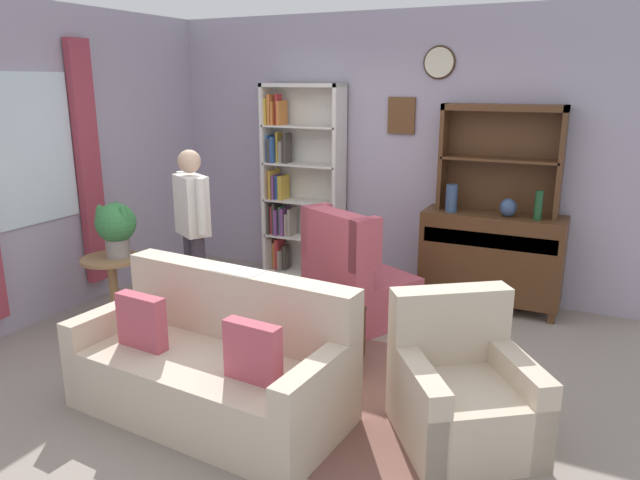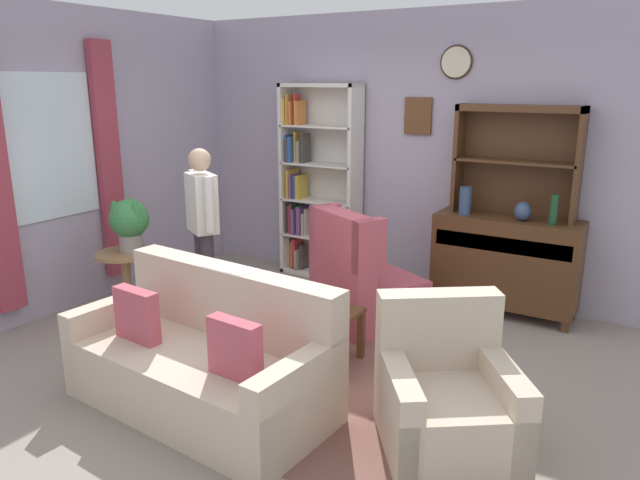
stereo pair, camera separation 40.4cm
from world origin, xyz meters
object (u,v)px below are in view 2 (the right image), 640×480
at_px(vase_round, 523,211).
at_px(book_stack, 316,310).
at_px(bottle_wine, 554,210).
at_px(person_reading, 203,222).
at_px(plant_stand, 127,277).
at_px(coffee_table, 306,316).
at_px(armchair_floral, 446,401).
at_px(wingback_chair, 361,283).
at_px(sideboard, 505,261).
at_px(potted_plant_large, 130,221).
at_px(vase_tall, 465,201).
at_px(couch_floral, 205,362).
at_px(sideboard_hutch, 518,146).
at_px(bookshelf, 314,184).
at_px(potted_plant_small, 169,287).

height_order(vase_round, book_stack, vase_round).
distance_m(vase_round, bottle_wine, 0.27).
relative_size(bottle_wine, person_reading, 0.17).
xyz_separation_m(plant_stand, coffee_table, (1.86, 0.14, -0.03)).
distance_m(armchair_floral, wingback_chair, 1.90).
xyz_separation_m(sideboard, coffee_table, (-1.07, -1.77, -0.16)).
bearing_deg(potted_plant_large, vase_tall, 35.49).
xyz_separation_m(vase_tall, book_stack, (-0.54, -1.75, -0.59)).
xyz_separation_m(sideboard, wingback_chair, (-1.03, -0.92, -0.13)).
bearing_deg(vase_round, couch_floral, -117.96).
xyz_separation_m(vase_round, plant_stand, (-3.06, -1.84, -0.62)).
bearing_deg(book_stack, plant_stand, -177.91).
xyz_separation_m(sideboard_hutch, armchair_floral, (0.26, -2.42, -1.27)).
distance_m(bookshelf, sideboard_hutch, 2.20).
relative_size(potted_plant_small, person_reading, 0.18).
relative_size(bookshelf, coffee_table, 2.62).
bearing_deg(couch_floral, vase_round, 62.04).
bearing_deg(plant_stand, potted_plant_small, 81.78).
height_order(armchair_floral, plant_stand, armchair_floral).
bearing_deg(vase_round, armchair_floral, -86.62).
height_order(wingback_chair, plant_stand, wingback_chair).
xyz_separation_m(person_reading, coffee_table, (1.24, -0.24, -0.55)).
distance_m(bookshelf, vase_tall, 1.75).
distance_m(bookshelf, bottle_wine, 2.53).
height_order(bookshelf, armchair_floral, bookshelf).
bearing_deg(couch_floral, potted_plant_large, 152.13).
bearing_deg(potted_plant_large, sideboard, 32.80).
distance_m(armchair_floral, plant_stand, 3.22).
xyz_separation_m(sideboard_hutch, potted_plant_small, (-2.87, -1.57, -1.40)).
xyz_separation_m(couch_floral, potted_plant_large, (-1.61, 0.85, 0.60)).
xyz_separation_m(potted_plant_small, coffee_table, (1.80, -0.31, 0.19)).
relative_size(vase_round, armchair_floral, 0.16).
xyz_separation_m(wingback_chair, plant_stand, (-1.90, -0.98, 0.00)).
relative_size(armchair_floral, book_stack, 5.13).
height_order(bookshelf, couch_floral, bookshelf).
relative_size(vase_round, person_reading, 0.11).
relative_size(plant_stand, book_stack, 3.00).
relative_size(bookshelf, wingback_chair, 1.96).
xyz_separation_m(potted_plant_small, book_stack, (1.93, -0.37, 0.29)).
distance_m(bookshelf, wingback_chair, 1.63).
xyz_separation_m(sideboard, book_stack, (-0.93, -1.83, -0.05)).
height_order(sideboard, sideboard_hutch, sideboard_hutch).
relative_size(vase_tall, potted_plant_large, 0.54).
relative_size(vase_tall, coffee_table, 0.32).
relative_size(wingback_chair, potted_plant_large, 2.22).
relative_size(sideboard_hutch, potted_plant_small, 3.95).
height_order(armchair_floral, potted_plant_large, potted_plant_large).
xyz_separation_m(bottle_wine, potted_plant_small, (-3.26, -1.37, -0.89)).
relative_size(couch_floral, book_stack, 8.91).
height_order(potted_plant_small, person_reading, person_reading).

